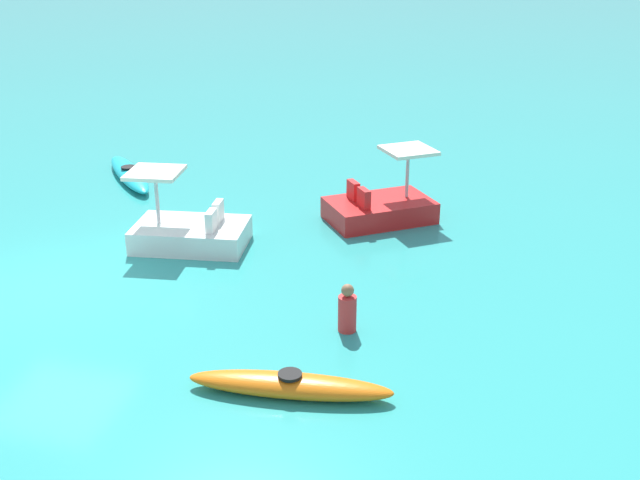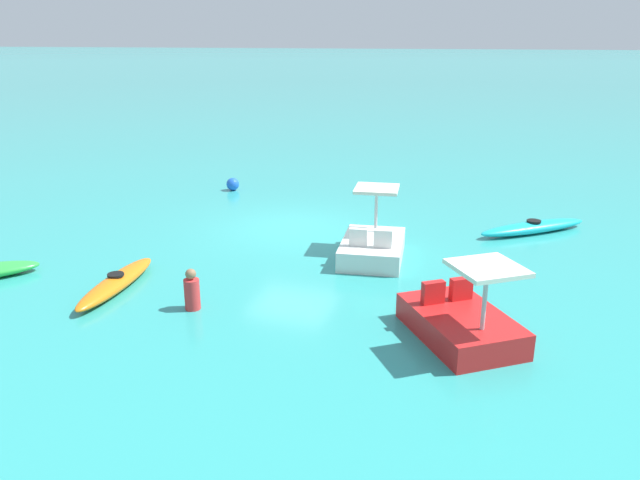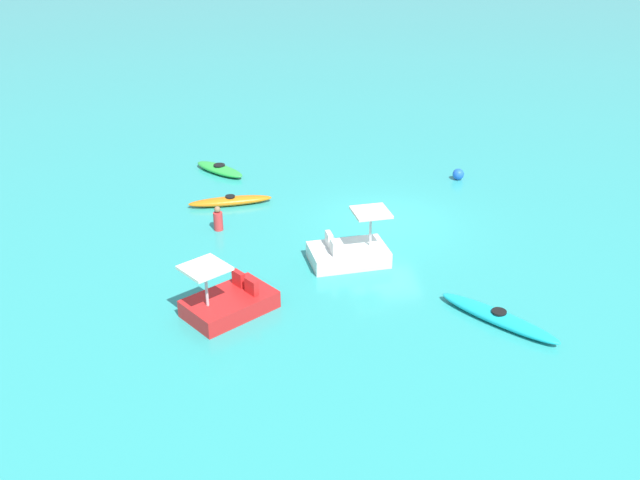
% 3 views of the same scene
% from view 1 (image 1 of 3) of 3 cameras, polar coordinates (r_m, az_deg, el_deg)
% --- Properties ---
extents(ground_plane, '(600.00, 600.00, 0.00)m').
position_cam_1_polar(ground_plane, '(15.61, -19.70, -3.70)').
color(ground_plane, teal).
extents(kayak_cyan, '(3.15, 2.78, 0.37)m').
position_cam_1_polar(kayak_cyan, '(21.74, -13.96, 4.79)').
color(kayak_cyan, '#19B7C6').
rests_on(kayak_cyan, ground_plane).
extents(kayak_orange, '(0.89, 3.15, 0.37)m').
position_cam_1_polar(kayak_orange, '(11.68, -2.23, -10.70)').
color(kayak_orange, orange).
rests_on(kayak_orange, ground_plane).
extents(pedal_boat_white, '(1.78, 2.59, 1.68)m').
position_cam_1_polar(pedal_boat_white, '(16.91, -9.61, 0.64)').
color(pedal_boat_white, white).
rests_on(pedal_boat_white, ground_plane).
extents(pedal_boat_red, '(2.62, 2.82, 1.68)m').
position_cam_1_polar(pedal_boat_red, '(18.17, 4.49, 2.47)').
color(pedal_boat_red, red).
rests_on(pedal_boat_red, ground_plane).
extents(person_near_shore, '(0.35, 0.35, 0.88)m').
position_cam_1_polar(person_near_shore, '(13.25, 2.04, -5.23)').
color(person_near_shore, red).
rests_on(person_near_shore, ground_plane).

